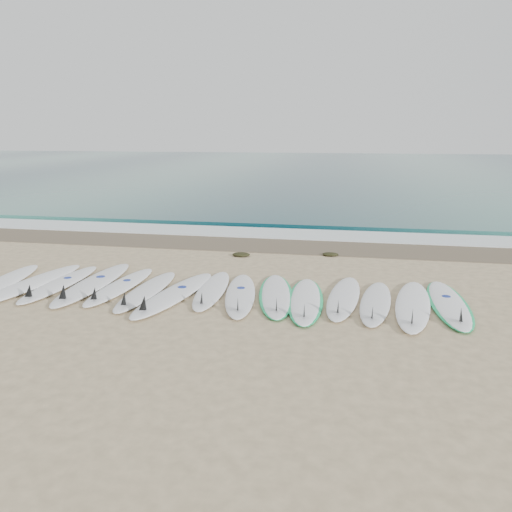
# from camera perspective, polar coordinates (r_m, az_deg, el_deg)

# --- Properties ---
(ground) EXTENTS (120.00, 120.00, 0.00)m
(ground) POSITION_cam_1_polar(r_m,az_deg,el_deg) (8.83, -5.29, -4.43)
(ground) COLOR tan
(ocean) EXTENTS (120.00, 55.00, 0.03)m
(ocean) POSITION_cam_1_polar(r_m,az_deg,el_deg) (40.71, 7.47, 10.01)
(ocean) COLOR #225857
(ocean) RESTS_ON ground
(wet_sand_band) EXTENTS (120.00, 1.80, 0.01)m
(wet_sand_band) POSITION_cam_1_polar(r_m,az_deg,el_deg) (12.68, -0.23, 1.36)
(wet_sand_band) COLOR brown
(wet_sand_band) RESTS_ON ground
(foam_band) EXTENTS (120.00, 1.40, 0.04)m
(foam_band) POSITION_cam_1_polar(r_m,az_deg,el_deg) (14.02, 0.85, 2.65)
(foam_band) COLOR silver
(foam_band) RESTS_ON ground
(wave_crest) EXTENTS (120.00, 1.00, 0.10)m
(wave_crest) POSITION_cam_1_polar(r_m,az_deg,el_deg) (15.47, 1.80, 3.83)
(wave_crest) COLOR #225857
(wave_crest) RESTS_ON ground
(surfboard_1) EXTENTS (0.87, 2.81, 0.35)m
(surfboard_1) POSITION_cam_1_polar(r_m,az_deg,el_deg) (10.10, -24.54, -2.93)
(surfboard_1) COLOR white
(surfboard_1) RESTS_ON ground
(surfboard_2) EXTENTS (0.56, 2.47, 0.31)m
(surfboard_2) POSITION_cam_1_polar(r_m,az_deg,el_deg) (9.91, -21.66, -2.98)
(surfboard_2) COLOR white
(surfboard_2) RESTS_ON ground
(surfboard_3) EXTENTS (0.63, 2.84, 0.36)m
(surfboard_3) POSITION_cam_1_polar(r_m,az_deg,el_deg) (9.69, -18.26, -3.02)
(surfboard_3) COLOR silver
(surfboard_3) RESTS_ON ground
(surfboard_4) EXTENTS (0.62, 2.44, 0.31)m
(surfboard_4) POSITION_cam_1_polar(r_m,az_deg,el_deg) (9.41, -15.39, -3.37)
(surfboard_4) COLOR white
(surfboard_4) RESTS_ON ground
(surfboard_5) EXTENTS (0.55, 2.43, 0.31)m
(surfboard_5) POSITION_cam_1_polar(r_m,az_deg,el_deg) (9.03, -12.53, -3.92)
(surfboard_5) COLOR silver
(surfboard_5) RESTS_ON ground
(surfboard_6) EXTENTS (0.99, 2.77, 0.35)m
(surfboard_6) POSITION_cam_1_polar(r_m,az_deg,el_deg) (8.74, -9.49, -4.34)
(surfboard_6) COLOR white
(surfboard_6) RESTS_ON ground
(surfboard_7) EXTENTS (0.66, 2.36, 0.30)m
(surfboard_7) POSITION_cam_1_polar(r_m,az_deg,el_deg) (8.91, -5.13, -3.91)
(surfboard_7) COLOR white
(surfboard_7) RESTS_ON ground
(surfboard_8) EXTENTS (0.92, 2.50, 0.31)m
(surfboard_8) POSITION_cam_1_polar(r_m,az_deg,el_deg) (8.62, -1.82, -4.46)
(surfboard_8) COLOR white
(surfboard_8) RESTS_ON ground
(surfboard_9) EXTENTS (0.96, 2.51, 0.31)m
(surfboard_9) POSITION_cam_1_polar(r_m,az_deg,el_deg) (8.64, 2.29, -4.48)
(surfboard_9) COLOR white
(surfboard_9) RESTS_ON ground
(surfboard_10) EXTENTS (0.74, 2.48, 0.31)m
(surfboard_10) POSITION_cam_1_polar(r_m,az_deg,el_deg) (8.42, 5.68, -5.04)
(surfboard_10) COLOR white
(surfboard_10) RESTS_ON ground
(surfboard_11) EXTENTS (0.71, 2.47, 0.31)m
(surfboard_11) POSITION_cam_1_polar(r_m,az_deg,el_deg) (8.61, 9.96, -4.70)
(surfboard_11) COLOR white
(surfboard_11) RESTS_ON ground
(surfboard_12) EXTENTS (0.73, 2.37, 0.30)m
(surfboard_12) POSITION_cam_1_polar(r_m,az_deg,el_deg) (8.46, 13.49, -5.22)
(surfboard_12) COLOR silver
(surfboard_12) RESTS_ON ground
(surfboard_13) EXTENTS (0.88, 2.69, 0.34)m
(surfboard_13) POSITION_cam_1_polar(r_m,az_deg,el_deg) (8.49, 17.49, -5.38)
(surfboard_13) COLOR white
(surfboard_13) RESTS_ON ground
(surfboard_14) EXTENTS (0.61, 2.53, 0.32)m
(surfboard_14) POSITION_cam_1_polar(r_m,az_deg,el_deg) (8.78, 21.20, -5.12)
(surfboard_14) COLOR white
(surfboard_14) RESTS_ON ground
(seaweed_near) EXTENTS (0.41, 0.32, 0.08)m
(seaweed_near) POSITION_cam_1_polar(r_m,az_deg,el_deg) (11.48, -1.70, 0.18)
(seaweed_near) COLOR black
(seaweed_near) RESTS_ON ground
(seaweed_far) EXTENTS (0.37, 0.29, 0.07)m
(seaweed_far) POSITION_cam_1_polar(r_m,az_deg,el_deg) (11.64, 8.51, 0.20)
(seaweed_far) COLOR black
(seaweed_far) RESTS_ON ground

